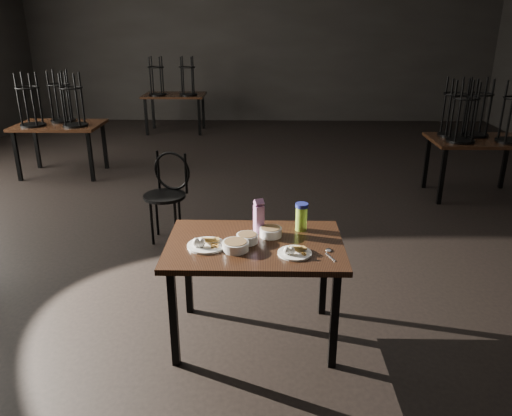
{
  "coord_description": "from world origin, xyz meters",
  "views": [
    {
      "loc": [
        0.13,
        -5.2,
        2.18
      ],
      "look_at": [
        0.06,
        -1.73,
        0.85
      ],
      "focal_mm": 35.0,
      "sensor_mm": 36.0,
      "label": 1
    }
  ],
  "objects_px": {
    "main_table": "(255,253)",
    "juice_carton": "(259,217)",
    "water_bottle": "(301,217)",
    "bentwood_chair": "(168,189)"
  },
  "relations": [
    {
      "from": "main_table",
      "to": "juice_carton",
      "type": "bearing_deg",
      "value": 82.55
    },
    {
      "from": "main_table",
      "to": "juice_carton",
      "type": "xyz_separation_m",
      "value": [
        0.02,
        0.18,
        0.19
      ]
    },
    {
      "from": "main_table",
      "to": "water_bottle",
      "type": "relative_size",
      "value": 5.93
    },
    {
      "from": "juice_carton",
      "to": "water_bottle",
      "type": "distance_m",
      "value": 0.31
    },
    {
      "from": "juice_carton",
      "to": "bentwood_chair",
      "type": "height_order",
      "value": "juice_carton"
    },
    {
      "from": "water_bottle",
      "to": "bentwood_chair",
      "type": "distance_m",
      "value": 2.0
    },
    {
      "from": "juice_carton",
      "to": "bentwood_chair",
      "type": "distance_m",
      "value": 1.86
    },
    {
      "from": "water_bottle",
      "to": "bentwood_chair",
      "type": "xyz_separation_m",
      "value": [
        -1.26,
        1.52,
        -0.32
      ]
    },
    {
      "from": "bentwood_chair",
      "to": "juice_carton",
      "type": "bearing_deg",
      "value": -39.88
    },
    {
      "from": "water_bottle",
      "to": "bentwood_chair",
      "type": "relative_size",
      "value": 0.22
    }
  ]
}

